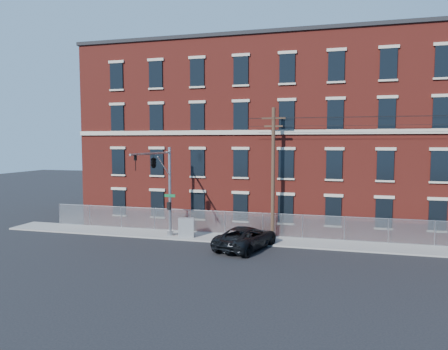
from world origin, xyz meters
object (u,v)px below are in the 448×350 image
at_px(utility_cabinet, 186,228).
at_px(traffic_signal_mast, 158,171).
at_px(utility_pole_near, 273,171).
at_px(pickup_truck, 246,237).

bearing_deg(utility_cabinet, traffic_signal_mast, -140.79).
bearing_deg(utility_pole_near, traffic_signal_mast, -156.86).
height_order(traffic_signal_mast, pickup_truck, traffic_signal_mast).
bearing_deg(utility_cabinet, utility_pole_near, -4.46).
height_order(utility_pole_near, pickup_truck, utility_pole_near).
relative_size(traffic_signal_mast, pickup_truck, 1.22).
bearing_deg(traffic_signal_mast, pickup_truck, 2.74).
xyz_separation_m(pickup_truck, utility_cabinet, (-5.13, 1.76, 0.07)).
bearing_deg(pickup_truck, utility_pole_near, -97.30).
bearing_deg(utility_cabinet, pickup_truck, -34.94).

